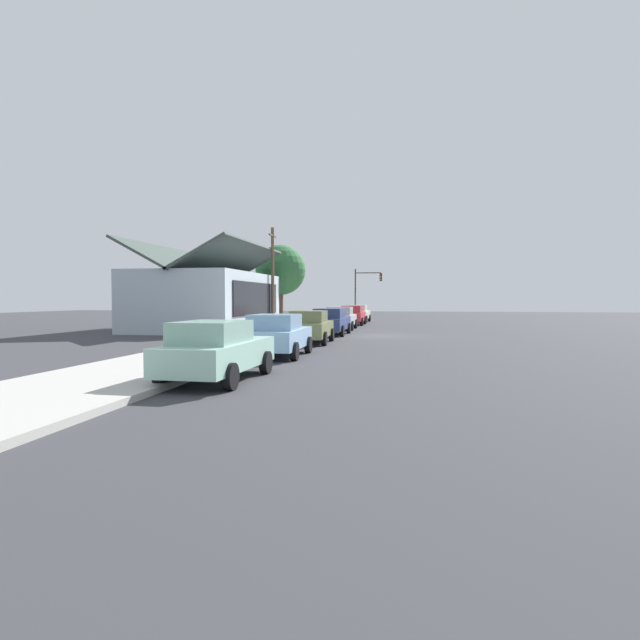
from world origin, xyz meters
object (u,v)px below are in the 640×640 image
object	(u,v)px
shade_tree	(281,270)
traffic_light_main	(366,286)
car_navy	(330,321)
car_ivory	(358,313)
fire_hydrant_red	(319,323)
car_seafoam	(217,350)
car_olive	(310,327)
utility_pole_wooden	(273,275)
car_silver	(341,318)
car_cherry	(353,315)
car_skyblue	(277,335)

from	to	relation	value
shade_tree	traffic_light_main	xyz separation A→B (m)	(9.73, -6.49, -1.12)
car_navy	traffic_light_main	world-z (taller)	traffic_light_main
car_ivory	fire_hydrant_red	bearing A→B (deg)	175.45
car_seafoam	shade_tree	distance (m)	32.09
car_seafoam	car_olive	bearing A→B (deg)	0.63
car_olive	utility_pole_wooden	size ratio (longest dim) A/B	0.59
car_navy	shade_tree	bearing A→B (deg)	26.21
car_silver	traffic_light_main	distance (m)	17.41
car_navy	traffic_light_main	bearing A→B (deg)	0.19
car_cherry	car_ivory	xyz separation A→B (m)	(5.48, 0.09, -0.00)
car_navy	fire_hydrant_red	bearing A→B (deg)	18.46
car_olive	shade_tree	bearing A→B (deg)	16.64
car_skyblue	traffic_light_main	bearing A→B (deg)	-1.29
car_olive	car_cherry	bearing A→B (deg)	-1.63
car_seafoam	car_cherry	world-z (taller)	same
car_seafoam	car_cherry	size ratio (longest dim) A/B	1.02
car_seafoam	car_ivory	world-z (taller)	same
car_navy	car_silver	bearing A→B (deg)	2.13
car_olive	car_navy	world-z (taller)	same
car_seafoam	car_silver	size ratio (longest dim) A/B	1.01
utility_pole_wooden	fire_hydrant_red	distance (m)	5.93
car_olive	car_silver	xyz separation A→B (m)	(11.78, 0.10, 0.00)
car_silver	car_seafoam	bearing A→B (deg)	179.10
traffic_light_main	utility_pole_wooden	xyz separation A→B (m)	(-15.43, 5.66, 0.44)
car_silver	car_ivory	size ratio (longest dim) A/B	1.03
car_skyblue	car_silver	xyz separation A→B (m)	(17.80, 0.02, 0.00)
car_seafoam	car_ivory	bearing A→B (deg)	1.23
utility_pole_wooden	fire_hydrant_red	xyz separation A→B (m)	(-2.72, -4.00, -3.43)
shade_tree	car_cherry	bearing A→B (deg)	-99.19
car_skyblue	car_navy	world-z (taller)	same
car_cherry	car_olive	bearing A→B (deg)	179.68
traffic_light_main	utility_pole_wooden	size ratio (longest dim) A/B	0.69
car_cherry	shade_tree	size ratio (longest dim) A/B	0.66
car_cherry	utility_pole_wooden	distance (m)	7.88
car_cherry	utility_pole_wooden	world-z (taller)	utility_pole_wooden
car_navy	car_ivory	size ratio (longest dim) A/B	1.10
car_silver	car_ivory	bearing A→B (deg)	-0.92
car_skyblue	car_cherry	world-z (taller)	same
car_olive	utility_pole_wooden	distance (m)	14.95
car_seafoam	car_ivory	size ratio (longest dim) A/B	1.04
car_skyblue	utility_pole_wooden	distance (m)	20.55
car_olive	car_ivory	size ratio (longest dim) A/B	1.01
car_seafoam	car_skyblue	xyz separation A→B (m)	(5.99, -0.08, 0.00)
car_skyblue	traffic_light_main	world-z (taller)	traffic_light_main
car_skyblue	car_olive	world-z (taller)	same
car_ivory	traffic_light_main	world-z (taller)	traffic_light_main
car_olive	fire_hydrant_red	distance (m)	10.94
car_navy	car_seafoam	bearing A→B (deg)	179.67
car_cherry	fire_hydrant_red	distance (m)	7.55
car_olive	car_cherry	size ratio (longest dim) A/B	0.98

